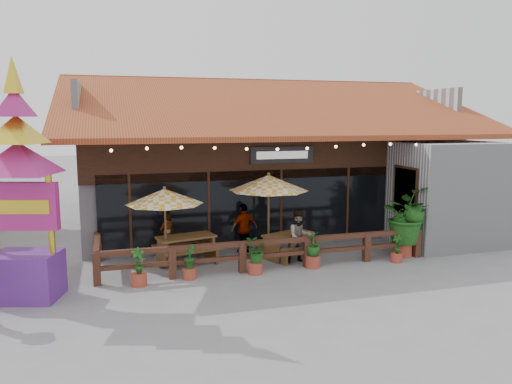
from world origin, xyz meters
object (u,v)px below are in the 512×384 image
object	(u,v)px
umbrella_left	(165,197)
picnic_table_right	(288,241)
umbrella_right	(269,183)
tropical_plant	(404,217)
picnic_table_left	(186,244)
thai_sign_tower	(19,165)

from	to	relation	value
umbrella_left	picnic_table_right	world-z (taller)	umbrella_left
umbrella_right	tropical_plant	distance (m)	4.45
picnic_table_left	picnic_table_right	size ratio (longest dim) A/B	1.00
picnic_table_left	umbrella_left	bearing A→B (deg)	-152.98
picnic_table_left	tropical_plant	bearing A→B (deg)	-10.77
tropical_plant	umbrella_right	bearing A→B (deg)	162.53
picnic_table_right	thai_sign_tower	bearing A→B (deg)	-167.39
umbrella_left	tropical_plant	distance (m)	7.55
picnic_table_left	picnic_table_right	world-z (taller)	picnic_table_left
picnic_table_right	umbrella_left	bearing A→B (deg)	179.33
tropical_plant	picnic_table_right	bearing A→B (deg)	165.70
umbrella_left	thai_sign_tower	xyz separation A→B (m)	(-3.58, -1.71, 1.19)
picnic_table_right	tropical_plant	world-z (taller)	tropical_plant
umbrella_left	picnic_table_left	world-z (taller)	umbrella_left
umbrella_right	picnic_table_left	xyz separation A→B (m)	(-2.67, -0.01, -1.81)
umbrella_left	picnic_table_left	bearing A→B (deg)	27.02
umbrella_right	thai_sign_tower	size ratio (longest dim) A/B	0.53
picnic_table_right	tropical_plant	distance (m)	3.78
picnic_table_left	picnic_table_right	bearing A→B (deg)	-6.73
picnic_table_left	picnic_table_right	distance (m)	3.23
thai_sign_tower	tropical_plant	xyz separation A→B (m)	(11.02, 0.75, -2.02)
thai_sign_tower	tropical_plant	bearing A→B (deg)	3.89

